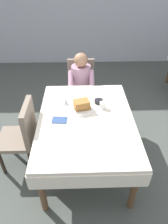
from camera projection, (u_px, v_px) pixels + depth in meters
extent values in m
plane|color=#474C47|center=(86.00, 160.00, 2.78)|extent=(14.00, 14.00, 0.00)
cube|color=silver|center=(86.00, 119.00, 2.34)|extent=(1.10, 1.50, 0.04)
cube|color=silver|center=(89.00, 182.00, 1.81)|extent=(1.10, 0.01, 0.18)
cube|color=silver|center=(84.00, 93.00, 3.01)|extent=(1.10, 0.01, 0.18)
cube|color=silver|center=(39.00, 127.00, 2.39)|extent=(0.01, 1.50, 0.18)
cube|color=silver|center=(132.00, 125.00, 2.42)|extent=(0.01, 1.50, 0.18)
cylinder|color=brown|center=(42.00, 191.00, 2.02)|extent=(0.07, 0.07, 0.70)
cylinder|color=brown|center=(134.00, 188.00, 2.04)|extent=(0.07, 0.07, 0.70)
cylinder|color=brown|center=(54.00, 111.00, 3.09)|extent=(0.07, 0.07, 0.70)
cylinder|color=brown|center=(115.00, 110.00, 3.11)|extent=(0.07, 0.07, 0.70)
cube|color=#7A6B5B|center=(81.00, 93.00, 3.37)|extent=(0.44, 0.44, 0.05)
cube|color=#7A6B5B|center=(81.00, 73.00, 3.37)|extent=(0.44, 0.06, 0.48)
cylinder|color=#2D2319|center=(92.00, 109.00, 3.37)|extent=(0.04, 0.04, 0.40)
cylinder|color=#2D2319|center=(71.00, 110.00, 3.36)|extent=(0.04, 0.04, 0.40)
cylinder|color=#2D2319|center=(91.00, 98.00, 3.65)|extent=(0.04, 0.04, 0.40)
cylinder|color=#2D2319|center=(71.00, 98.00, 3.64)|extent=(0.04, 0.04, 0.40)
cylinder|color=#B2849E|center=(81.00, 80.00, 3.20)|extent=(0.30, 0.30, 0.46)
sphere|color=#A37556|center=(81.00, 60.00, 2.98)|extent=(0.21, 0.21, 0.21)
cylinder|color=#B2849E|center=(92.00, 80.00, 3.05)|extent=(0.08, 0.29, 0.23)
cylinder|color=#B2849E|center=(71.00, 80.00, 3.04)|extent=(0.08, 0.29, 0.23)
cylinder|color=#383D51|center=(86.00, 109.00, 3.33)|extent=(0.10, 0.10, 0.45)
cylinder|color=#383D51|center=(77.00, 109.00, 3.33)|extent=(0.10, 0.10, 0.45)
cube|color=#7A6B5B|center=(16.00, 139.00, 2.50)|extent=(0.44, 0.44, 0.05)
cube|color=#7A6B5B|center=(29.00, 122.00, 2.34)|extent=(0.06, 0.44, 0.48)
cylinder|color=#2D2319|center=(2.00, 163.00, 2.49)|extent=(0.04, 0.04, 0.40)
cylinder|color=#2D2319|center=(9.00, 142.00, 2.77)|extent=(0.04, 0.04, 0.40)
cylinder|color=#2D2319|center=(31.00, 162.00, 2.50)|extent=(0.04, 0.04, 0.40)
cylinder|color=#2D2319|center=(36.00, 141.00, 2.78)|extent=(0.04, 0.04, 0.40)
cylinder|color=white|center=(82.00, 109.00, 2.45)|extent=(0.28, 0.28, 0.02)
cube|color=#A36B33|center=(83.00, 107.00, 2.44)|extent=(0.20, 0.14, 0.03)
cube|color=#A36B33|center=(81.00, 106.00, 2.42)|extent=(0.18, 0.14, 0.03)
cube|color=#A36B33|center=(82.00, 104.00, 2.40)|extent=(0.20, 0.17, 0.03)
cube|color=#A36B33|center=(82.00, 102.00, 2.39)|extent=(0.21, 0.17, 0.03)
cylinder|color=white|center=(103.00, 105.00, 2.45)|extent=(0.08, 0.08, 0.08)
torus|color=white|center=(107.00, 105.00, 2.45)|extent=(0.05, 0.01, 0.05)
cylinder|color=black|center=(99.00, 101.00, 2.56)|extent=(0.11, 0.11, 0.04)
cone|color=silver|center=(65.00, 101.00, 2.53)|extent=(0.08, 0.08, 0.07)
cube|color=silver|center=(66.00, 111.00, 2.43)|extent=(0.02, 0.18, 0.00)
cube|color=silver|center=(98.00, 110.00, 2.44)|extent=(0.02, 0.20, 0.00)
cube|color=silver|center=(84.00, 126.00, 2.21)|extent=(0.15, 0.05, 0.00)
cube|color=#334C7F|center=(59.00, 120.00, 2.29)|extent=(0.18, 0.13, 0.01)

